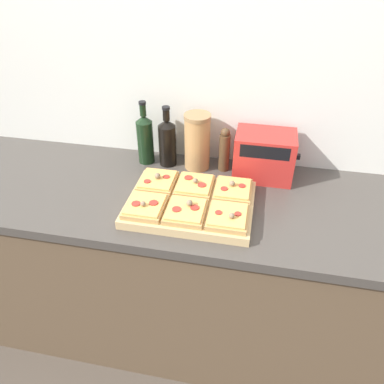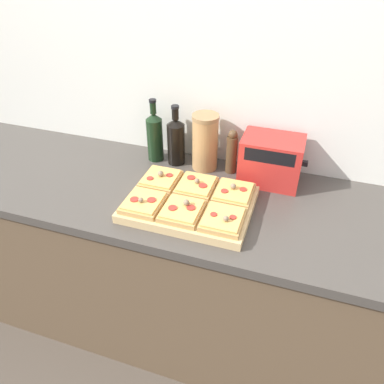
{
  "view_description": "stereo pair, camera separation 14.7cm",
  "coord_description": "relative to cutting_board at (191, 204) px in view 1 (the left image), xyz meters",
  "views": [
    {
      "loc": [
        0.22,
        -0.91,
        1.8
      ],
      "look_at": [
        -0.02,
        0.27,
        0.94
      ],
      "focal_mm": 35.0,
      "sensor_mm": 36.0,
      "label": 1
    },
    {
      "loc": [
        0.36,
        -0.87,
        1.8
      ],
      "look_at": [
        -0.02,
        0.27,
        0.94
      ],
      "focal_mm": 35.0,
      "sensor_mm": 36.0,
      "label": 2
    }
  ],
  "objects": [
    {
      "name": "pizza_slice_back_right",
      "position": [
        0.16,
        0.09,
        0.03
      ],
      "size": [
        0.15,
        0.16,
        0.05
      ],
      "color": "tan",
      "rests_on": "cutting_board"
    },
    {
      "name": "kitchen_counter",
      "position": [
        0.02,
        0.08,
        -0.46
      ],
      "size": [
        2.63,
        0.67,
        0.89
      ],
      "color": "brown",
      "rests_on": "ground_plane"
    },
    {
      "name": "pizza_slice_back_left",
      "position": [
        -0.16,
        0.09,
        0.03
      ],
      "size": [
        0.15,
        0.16,
        0.05
      ],
      "color": "tan",
      "rests_on": "cutting_board"
    },
    {
      "name": "cutting_board",
      "position": [
        0.0,
        0.0,
        0.0
      ],
      "size": [
        0.49,
        0.36,
        0.04
      ],
      "primitive_type": "cube",
      "color": "tan",
      "rests_on": "kitchen_counter"
    },
    {
      "name": "olive_oil_bottle",
      "position": [
        -0.27,
        0.31,
        0.1
      ],
      "size": [
        0.07,
        0.07,
        0.3
      ],
      "color": "black",
      "rests_on": "kitchen_counter"
    },
    {
      "name": "toaster_oven",
      "position": [
        0.27,
        0.29,
        0.09
      ],
      "size": [
        0.28,
        0.18,
        0.21
      ],
      "color": "red",
      "rests_on": "kitchen_counter"
    },
    {
      "name": "pizza_slice_back_center",
      "position": [
        0.0,
        0.09,
        0.03
      ],
      "size": [
        0.15,
        0.16,
        0.05
      ],
      "color": "tan",
      "rests_on": "cutting_board"
    },
    {
      "name": "ground_plane",
      "position": [
        0.02,
        -0.24,
        -0.9
      ],
      "size": [
        12.0,
        12.0,
        0.0
      ],
      "primitive_type": "plane",
      "color": "#4C4238"
    },
    {
      "name": "wine_bottle",
      "position": [
        -0.17,
        0.31,
        0.1
      ],
      "size": [
        0.08,
        0.08,
        0.28
      ],
      "color": "black",
      "rests_on": "kitchen_counter"
    },
    {
      "name": "wall_back",
      "position": [
        0.02,
        0.44,
        0.35
      ],
      "size": [
        6.0,
        0.06,
        2.5
      ],
      "color": "silver",
      "rests_on": "ground_plane"
    },
    {
      "name": "grain_jar_tall",
      "position": [
        -0.03,
        0.31,
        0.11
      ],
      "size": [
        0.12,
        0.12,
        0.26
      ],
      "color": "#AD7F4C",
      "rests_on": "kitchen_counter"
    },
    {
      "name": "pizza_slice_front_right",
      "position": [
        0.16,
        -0.09,
        0.03
      ],
      "size": [
        0.15,
        0.16,
        0.05
      ],
      "color": "tan",
      "rests_on": "cutting_board"
    },
    {
      "name": "pepper_mill",
      "position": [
        0.09,
        0.31,
        0.08
      ],
      "size": [
        0.05,
        0.05,
        0.21
      ],
      "color": "#47331E",
      "rests_on": "kitchen_counter"
    },
    {
      "name": "pizza_slice_front_left",
      "position": [
        -0.16,
        -0.09,
        0.03
      ],
      "size": [
        0.15,
        0.16,
        0.05
      ],
      "color": "tan",
      "rests_on": "cutting_board"
    },
    {
      "name": "pizza_slice_front_center",
      "position": [
        0.0,
        -0.09,
        0.03
      ],
      "size": [
        0.15,
        0.16,
        0.05
      ],
      "color": "tan",
      "rests_on": "cutting_board"
    }
  ]
}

